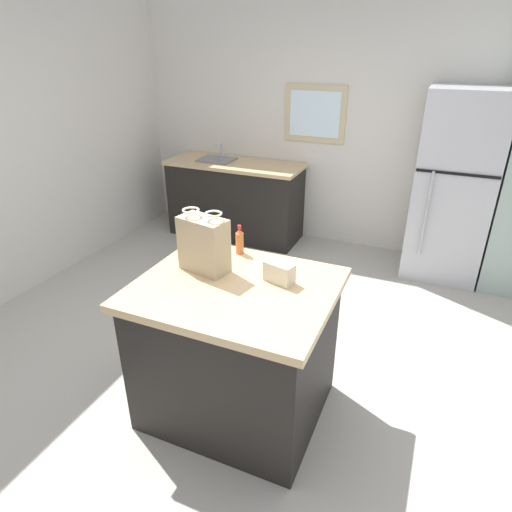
{
  "coord_description": "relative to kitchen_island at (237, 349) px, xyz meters",
  "views": [
    {
      "loc": [
        0.91,
        -2.31,
        2.17
      ],
      "look_at": [
        -0.07,
        -0.06,
        0.97
      ],
      "focal_mm": 30.91,
      "sensor_mm": 36.0,
      "label": 1
    }
  ],
  "objects": [
    {
      "name": "back_wall",
      "position": [
        0.06,
        2.94,
        0.9
      ],
      "size": [
        5.25,
        0.13,
        2.73
      ],
      "color": "silver",
      "rests_on": "ground"
    },
    {
      "name": "kitchen_island",
      "position": [
        0.0,
        0.0,
        0.0
      ],
      "size": [
        1.13,
        0.95,
        0.92
      ],
      "color": "black",
      "rests_on": "ground"
    },
    {
      "name": "refrigerator",
      "position": [
        1.09,
        2.54,
        0.44
      ],
      "size": [
        0.7,
        0.69,
        1.81
      ],
      "color": "#B7B7BC",
      "rests_on": "ground"
    },
    {
      "name": "small_box",
      "position": [
        0.21,
        0.14,
        0.52
      ],
      "size": [
        0.19,
        0.13,
        0.12
      ],
      "primitive_type": "cube",
      "rotation": [
        0.0,
        0.0,
        -0.26
      ],
      "color": "beige",
      "rests_on": "kitchen_island"
    },
    {
      "name": "ground",
      "position": [
        0.07,
        0.36,
        -0.46
      ],
      "size": [
        6.3,
        6.3,
        0.0
      ],
      "primitive_type": "plane",
      "color": "#ADA89E"
    },
    {
      "name": "shopping_bag",
      "position": [
        -0.25,
        0.1,
        0.63
      ],
      "size": [
        0.32,
        0.21,
        0.38
      ],
      "color": "tan",
      "rests_on": "kitchen_island"
    },
    {
      "name": "sink_counter",
      "position": [
        -1.27,
        2.57,
        -0.0
      ],
      "size": [
        1.59,
        0.62,
        1.09
      ],
      "color": "black",
      "rests_on": "ground"
    },
    {
      "name": "bottle",
      "position": [
        -0.16,
        0.39,
        0.54
      ],
      "size": [
        0.05,
        0.05,
        0.2
      ],
      "color": "#C66633",
      "rests_on": "kitchen_island"
    }
  ]
}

